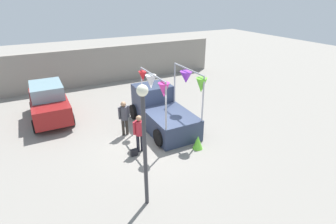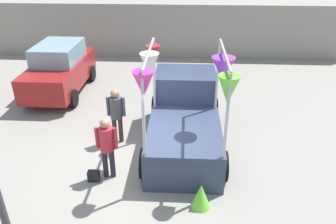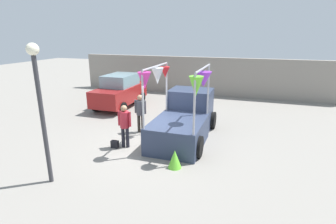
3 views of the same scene
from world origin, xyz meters
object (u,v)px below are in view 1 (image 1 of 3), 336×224
(street_lamp, at_px, (144,131))
(folded_kite_bundle_lime, at_px, (198,142))
(handbag, at_px, (134,152))
(person_customer, at_px, (139,130))
(vendor_truck, at_px, (161,109))
(parked_car, at_px, (49,102))
(person_vendor, at_px, (124,115))

(street_lamp, bearing_deg, folded_kite_bundle_lime, 31.05)
(handbag, height_order, folded_kite_bundle_lime, folded_kite_bundle_lime)
(person_customer, relative_size, handbag, 5.85)
(handbag, distance_m, street_lamp, 3.64)
(vendor_truck, bearing_deg, street_lamp, -121.06)
(street_lamp, bearing_deg, person_customer, 71.86)
(parked_car, bearing_deg, street_lamp, -75.83)
(vendor_truck, distance_m, street_lamp, 5.65)
(vendor_truck, xyz_separation_m, street_lamp, (-2.78, -4.62, 1.69))
(vendor_truck, distance_m, parked_car, 5.83)
(person_customer, xyz_separation_m, person_vendor, (-0.09, 1.62, 0.02))
(parked_car, bearing_deg, person_vendor, -50.52)
(parked_car, relative_size, person_vendor, 2.40)
(person_customer, xyz_separation_m, handbag, (-0.35, -0.20, -0.85))
(person_customer, distance_m, folded_kite_bundle_lime, 2.53)
(person_vendor, distance_m, handbag, 2.03)
(parked_car, distance_m, person_vendor, 4.50)
(vendor_truck, distance_m, folded_kite_bundle_lime, 2.80)
(vendor_truck, bearing_deg, person_customer, -136.39)
(vendor_truck, xyz_separation_m, handbag, (-2.19, -1.96, -0.72))
(folded_kite_bundle_lime, bearing_deg, person_vendor, 132.14)
(street_lamp, bearing_deg, person_vendor, 79.25)
(vendor_truck, height_order, person_customer, vendor_truck)
(vendor_truck, bearing_deg, folded_kite_bundle_lime, -81.77)
(handbag, xyz_separation_m, street_lamp, (-0.59, -2.66, 2.42))
(handbag, relative_size, street_lamp, 0.07)
(parked_car, bearing_deg, person_customer, -59.93)
(person_vendor, height_order, folded_kite_bundle_lime, person_vendor)
(vendor_truck, xyz_separation_m, folded_kite_bundle_lime, (0.39, -2.71, -0.56))
(vendor_truck, relative_size, street_lamp, 1.04)
(vendor_truck, bearing_deg, parked_car, 145.20)
(handbag, bearing_deg, parked_car, 116.15)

